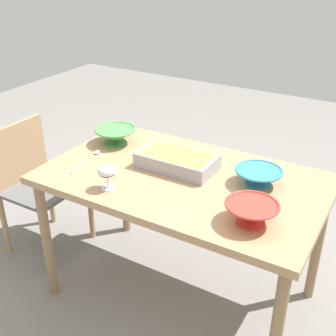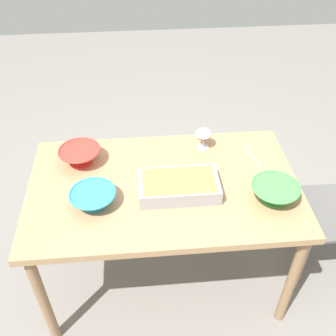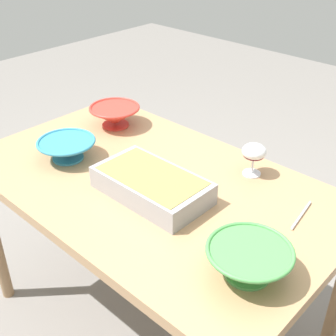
{
  "view_description": "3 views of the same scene",
  "coord_description": "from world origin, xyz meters",
  "px_view_note": "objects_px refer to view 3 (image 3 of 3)",
  "views": [
    {
      "loc": [
        -0.89,
        1.66,
        1.8
      ],
      "look_at": [
        0.06,
        0.04,
        0.82
      ],
      "focal_mm": 46.02,
      "sensor_mm": 36.0,
      "label": 1
    },
    {
      "loc": [
        -0.11,
        -1.48,
        2.17
      ],
      "look_at": [
        0.03,
        0.05,
        0.85
      ],
      "focal_mm": 42.32,
      "sensor_mm": 36.0,
      "label": 2
    },
    {
      "loc": [
        0.98,
        -0.95,
        1.66
      ],
      "look_at": [
        0.04,
        0.05,
        0.82
      ],
      "focal_mm": 47.59,
      "sensor_mm": 36.0,
      "label": 3
    }
  ],
  "objects_px": {
    "mixing_bowl": "(115,115)",
    "small_bowl": "(249,260)",
    "dining_table": "(151,198)",
    "serving_spoon": "(289,232)",
    "serving_bowl": "(67,148)",
    "wine_glass": "(254,153)",
    "casserole_dish": "(152,184)"
  },
  "relations": [
    {
      "from": "wine_glass",
      "to": "casserole_dish",
      "type": "distance_m",
      "value": 0.39
    },
    {
      "from": "mixing_bowl",
      "to": "small_bowl",
      "type": "bearing_deg",
      "value": -20.86
    },
    {
      "from": "casserole_dish",
      "to": "mixing_bowl",
      "type": "height_order",
      "value": "mixing_bowl"
    },
    {
      "from": "small_bowl",
      "to": "serving_spoon",
      "type": "height_order",
      "value": "small_bowl"
    },
    {
      "from": "dining_table",
      "to": "casserole_dish",
      "type": "height_order",
      "value": "casserole_dish"
    },
    {
      "from": "dining_table",
      "to": "serving_spoon",
      "type": "bearing_deg",
      "value": 8.13
    },
    {
      "from": "mixing_bowl",
      "to": "small_bowl",
      "type": "xyz_separation_m",
      "value": [
        0.97,
        -0.37,
        -0.0
      ]
    },
    {
      "from": "serving_bowl",
      "to": "mixing_bowl",
      "type": "bearing_deg",
      "value": 105.01
    },
    {
      "from": "mixing_bowl",
      "to": "serving_spoon",
      "type": "distance_m",
      "value": 0.97
    },
    {
      "from": "serving_spoon",
      "to": "dining_table",
      "type": "bearing_deg",
      "value": -171.87
    },
    {
      "from": "dining_table",
      "to": "serving_spoon",
      "type": "height_order",
      "value": "serving_spoon"
    },
    {
      "from": "wine_glass",
      "to": "dining_table",
      "type": "bearing_deg",
      "value": -130.63
    },
    {
      "from": "serving_bowl",
      "to": "wine_glass",
      "type": "bearing_deg",
      "value": 33.72
    },
    {
      "from": "mixing_bowl",
      "to": "small_bowl",
      "type": "height_order",
      "value": "mixing_bowl"
    },
    {
      "from": "mixing_bowl",
      "to": "serving_bowl",
      "type": "relative_size",
      "value": 0.99
    },
    {
      "from": "casserole_dish",
      "to": "serving_bowl",
      "type": "bearing_deg",
      "value": -173.54
    },
    {
      "from": "casserole_dish",
      "to": "serving_spoon",
      "type": "distance_m",
      "value": 0.48
    },
    {
      "from": "casserole_dish",
      "to": "serving_bowl",
      "type": "distance_m",
      "value": 0.42
    },
    {
      "from": "dining_table",
      "to": "serving_bowl",
      "type": "distance_m",
      "value": 0.39
    },
    {
      "from": "dining_table",
      "to": "mixing_bowl",
      "type": "bearing_deg",
      "value": 153.93
    },
    {
      "from": "dining_table",
      "to": "small_bowl",
      "type": "bearing_deg",
      "value": -16.27
    },
    {
      "from": "dining_table",
      "to": "serving_spoon",
      "type": "relative_size",
      "value": 4.98
    },
    {
      "from": "wine_glass",
      "to": "serving_spoon",
      "type": "relative_size",
      "value": 0.45
    },
    {
      "from": "wine_glass",
      "to": "serving_spoon",
      "type": "distance_m",
      "value": 0.36
    },
    {
      "from": "wine_glass",
      "to": "serving_bowl",
      "type": "relative_size",
      "value": 0.55
    },
    {
      "from": "casserole_dish",
      "to": "mixing_bowl",
      "type": "distance_m",
      "value": 0.58
    },
    {
      "from": "casserole_dish",
      "to": "serving_spoon",
      "type": "height_order",
      "value": "casserole_dish"
    },
    {
      "from": "serving_spoon",
      "to": "serving_bowl",
      "type": "bearing_deg",
      "value": -168.05
    },
    {
      "from": "mixing_bowl",
      "to": "serving_bowl",
      "type": "xyz_separation_m",
      "value": [
        0.09,
        -0.32,
        -0.01
      ]
    },
    {
      "from": "dining_table",
      "to": "serving_spoon",
      "type": "distance_m",
      "value": 0.54
    },
    {
      "from": "mixing_bowl",
      "to": "serving_spoon",
      "type": "height_order",
      "value": "mixing_bowl"
    },
    {
      "from": "small_bowl",
      "to": "serving_bowl",
      "type": "bearing_deg",
      "value": 177.11
    }
  ]
}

